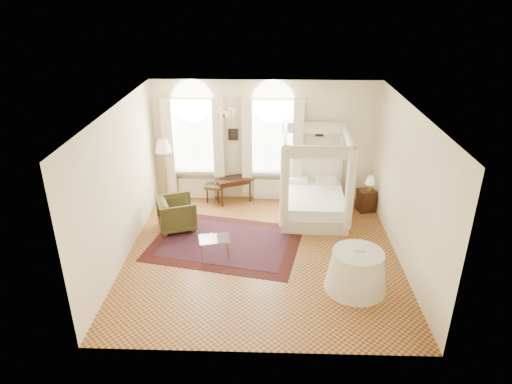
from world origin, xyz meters
TOP-DOWN VIEW (x-y plane):
  - ground at (0.00, 0.00)m, footprint 6.00×6.00m
  - room_walls at (0.00, 0.00)m, footprint 6.00×6.00m
  - window_left at (-1.90, 2.87)m, footprint 1.62×0.27m
  - window_right at (0.20, 2.87)m, footprint 1.62×0.27m
  - chandelier at (-0.90, 1.20)m, footprint 0.51×0.45m
  - wall_pictures at (0.09, 2.97)m, footprint 2.54×0.03m
  - canopy_bed at (1.27, 1.88)m, footprint 1.76×2.13m
  - nightstand at (2.70, 2.25)m, footprint 0.50×0.47m
  - nightstand_lamp at (2.76, 2.26)m, footprint 0.26×0.26m
  - writing_desk at (-0.84, 2.70)m, footprint 1.04×0.82m
  - laptop at (-1.03, 2.72)m, footprint 0.40×0.31m
  - stool at (-1.38, 2.70)m, footprint 0.50×0.50m
  - armchair at (-2.12, 1.13)m, footprint 1.12×1.11m
  - coffee_table at (-1.05, -0.12)m, footprint 0.74×0.59m
  - floor_lamp at (-2.70, 2.70)m, footprint 0.46×0.46m
  - oriental_rug at (-0.87, 0.45)m, footprint 3.80×3.06m
  - side_table at (1.87, -1.19)m, footprint 1.22×1.22m
  - book at (1.81, -1.04)m, footprint 0.21×0.28m

SIDE VIEW (x-z plane):
  - ground at x=0.00m, z-range 0.00..0.00m
  - oriental_rug at x=-0.87m, z-range 0.00..0.01m
  - nightstand at x=2.70m, z-range 0.00..0.59m
  - armchair at x=-2.12m, z-range 0.00..0.80m
  - coffee_table at x=-1.05m, z-range 0.18..0.64m
  - side_table at x=1.87m, z-range -0.01..0.83m
  - stool at x=-1.38m, z-range 0.17..0.67m
  - canopy_bed at x=1.27m, z-range -0.61..1.63m
  - writing_desk at x=-0.84m, z-range 0.25..0.94m
  - laptop at x=-1.03m, z-range 0.69..0.72m
  - book at x=1.81m, z-range 0.83..0.86m
  - nightstand_lamp at x=2.76m, z-range 0.66..1.04m
  - window_left at x=-1.90m, z-range -0.16..3.13m
  - window_right at x=0.20m, z-range -0.16..3.13m
  - floor_lamp at x=-2.70m, z-range 0.63..2.41m
  - wall_pictures at x=0.09m, z-range 1.70..2.09m
  - room_walls at x=0.00m, z-range -1.02..4.98m
  - chandelier at x=-0.90m, z-range 2.66..3.16m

